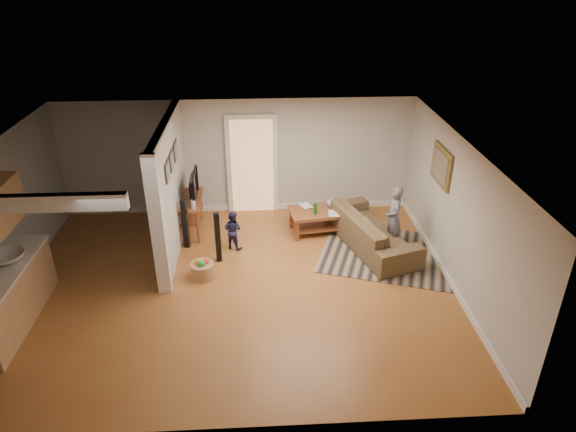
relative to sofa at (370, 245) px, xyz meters
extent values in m
plane|color=brown|center=(-2.60, -1.24, 0.00)|extent=(7.50, 7.50, 0.00)
cube|color=#A4A19D|center=(-2.60, 1.76, 1.25)|extent=(7.50, 0.04, 2.50)
cube|color=#A4A19D|center=(1.15, -1.24, 1.25)|extent=(0.04, 6.00, 2.50)
cube|color=white|center=(-2.60, -1.24, 2.50)|extent=(7.50, 6.00, 0.04)
cube|color=#A4A19D|center=(-3.80, 0.21, 1.25)|extent=(0.15, 3.10, 2.50)
cube|color=white|center=(-3.80, -1.34, 1.25)|extent=(0.22, 0.10, 2.50)
cube|color=white|center=(-2.60, 1.73, 0.06)|extent=(7.50, 0.04, 0.12)
cube|color=white|center=(1.12, -1.24, 0.06)|extent=(0.04, 6.00, 0.12)
cube|color=#D8B272|center=(-2.30, 1.70, 1.05)|extent=(0.90, 0.06, 2.10)
cube|color=#A77C4C|center=(-6.03, -2.04, 0.45)|extent=(0.60, 2.20, 0.90)
cube|color=beige|center=(-6.03, -2.04, 0.92)|extent=(0.64, 2.24, 0.05)
imported|color=silver|center=(-6.03, -1.74, 0.94)|extent=(0.54, 0.54, 0.19)
cube|color=#301D15|center=(-3.71, -0.44, 1.85)|extent=(0.03, 0.40, 0.34)
cube|color=#301D15|center=(-3.71, 0.06, 1.85)|extent=(0.03, 0.40, 0.34)
cube|color=#301D15|center=(-3.71, 0.56, 1.85)|extent=(0.03, 0.40, 0.34)
cube|color=olive|center=(1.11, -0.24, 1.75)|extent=(0.04, 0.90, 0.68)
cube|color=black|center=(0.40, -0.39, 0.01)|extent=(3.26, 2.79, 0.01)
imported|color=#473F23|center=(0.00, 0.00, 0.00)|extent=(1.61, 2.53, 0.69)
cube|color=#642E17|center=(-0.92, 0.63, 0.46)|extent=(1.34, 0.90, 0.06)
cube|color=silver|center=(-0.92, 0.63, 0.46)|extent=(0.83, 0.54, 0.02)
cube|color=#642E17|center=(-0.92, 0.63, 0.16)|extent=(1.22, 0.78, 0.03)
cube|color=#642E17|center=(-1.43, 0.26, 0.23)|extent=(0.08, 0.08, 0.46)
cube|color=#642E17|center=(-0.34, 0.42, 0.23)|extent=(0.08, 0.08, 0.46)
cube|color=#642E17|center=(-1.51, 0.84, 0.23)|extent=(0.08, 0.08, 0.46)
cube|color=#642E17|center=(-0.42, 0.99, 0.23)|extent=(0.08, 0.08, 0.46)
imported|color=#2A439C|center=(-0.68, 0.79, 0.49)|extent=(0.24, 0.24, 0.22)
cylinder|color=#135416|center=(-1.06, 0.45, 0.61)|extent=(0.07, 0.07, 0.25)
imported|color=#998C4C|center=(-1.31, 0.76, 0.49)|extent=(0.30, 0.34, 0.03)
imported|color=#66594C|center=(-0.79, 0.44, 0.49)|extent=(0.23, 0.31, 0.02)
cube|color=#642E17|center=(-3.55, 0.79, 0.71)|extent=(0.48, 1.19, 0.05)
cube|color=#642E17|center=(-3.55, 0.79, 0.39)|extent=(0.43, 1.09, 0.03)
cylinder|color=#642E17|center=(-3.68, 0.27, 0.36)|extent=(0.05, 0.05, 0.72)
cylinder|color=#642E17|center=(-3.71, 1.29, 0.36)|extent=(0.05, 0.05, 0.72)
cylinder|color=#642E17|center=(-3.39, 0.28, 0.36)|extent=(0.05, 0.05, 0.72)
cylinder|color=#642E17|center=(-3.42, 1.30, 0.36)|extent=(0.05, 0.05, 0.72)
imported|color=black|center=(-3.53, 0.79, 0.74)|extent=(0.16, 0.95, 0.54)
cylinder|color=white|center=(-3.44, 0.35, 0.83)|extent=(0.10, 0.10, 0.18)
cube|color=black|center=(-2.95, -0.40, 0.49)|extent=(0.12, 0.12, 0.99)
cube|color=black|center=(-3.60, 0.16, 0.51)|extent=(0.12, 0.12, 1.03)
cylinder|color=olive|center=(-3.20, -0.93, 0.14)|extent=(0.43, 0.43, 0.28)
sphere|color=red|center=(-3.14, -0.89, 0.28)|extent=(0.13, 0.13, 0.13)
sphere|color=#C79017|center=(-3.26, -0.91, 0.30)|extent=(0.13, 0.13, 0.13)
sphere|color=green|center=(-3.20, -0.99, 0.31)|extent=(0.13, 0.13, 0.13)
imported|color=slate|center=(0.40, -0.05, 0.00)|extent=(0.32, 0.47, 1.26)
imported|color=#212246|center=(-2.69, 0.07, 0.00)|extent=(0.48, 0.44, 0.78)
camera|label=1|loc=(-2.13, -8.64, 5.17)|focal=32.00mm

